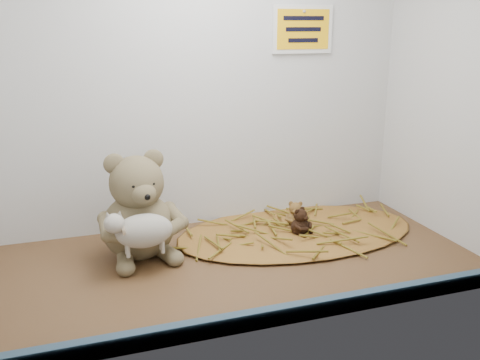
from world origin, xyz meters
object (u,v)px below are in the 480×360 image
object	(u,v)px
main_teddy	(137,205)
mini_teddy_brown	(300,220)
toy_lamb	(144,231)
mini_teddy_tan	(295,213)

from	to	relation	value
main_teddy	mini_teddy_brown	world-z (taller)	main_teddy
toy_lamb	mini_teddy_tan	bearing A→B (deg)	16.74
toy_lamb	mini_teddy_brown	distance (cm)	44.32
main_teddy	toy_lamb	world-z (taller)	main_teddy
mini_teddy_brown	toy_lamb	bearing A→B (deg)	155.51
toy_lamb	mini_teddy_tan	xyz separation A→B (cm)	(44.70, 13.45, -5.34)
main_teddy	mini_teddy_brown	size ratio (longest dim) A/B	3.57
main_teddy	mini_teddy_tan	size ratio (longest dim) A/B	3.67
toy_lamb	mini_teddy_tan	world-z (taller)	toy_lamb
mini_teddy_tan	mini_teddy_brown	world-z (taller)	mini_teddy_brown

